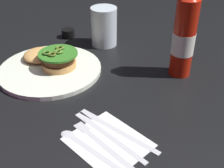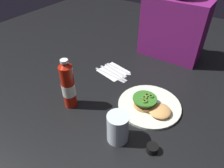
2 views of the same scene
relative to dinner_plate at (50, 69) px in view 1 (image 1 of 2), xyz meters
The scene contains 11 objects.
ground_plane 0.10m from the dinner_plate, 133.53° to the right, with size 3.00×3.00×0.00m, color black.
dinner_plate is the anchor object (origin of this frame).
burger_sandwich 0.04m from the dinner_plate, 63.00° to the right, with size 0.19×0.11×0.05m.
ketchup_bottle 0.39m from the dinner_plate, 148.32° to the right, with size 0.06×0.06×0.25m.
water_glass 0.25m from the dinner_plate, 96.34° to the right, with size 0.09×0.09×0.13m, color silver.
condiment_cup 0.25m from the dinner_plate, 62.01° to the right, with size 0.05×0.05×0.03m, color black.
napkin 0.34m from the dinner_plate, 153.85° to the left, with size 0.16×0.14×0.00m, color white.
steak_knife 0.31m from the dinner_plate, 159.48° to the left, with size 0.22×0.04×0.00m.
butter_knife 0.31m from the dinner_plate, 155.15° to the left, with size 0.21×0.06×0.00m.
fork_utensil 0.33m from the dinner_plate, 150.91° to the left, with size 0.18×0.06×0.00m.
spoon_utensil 0.33m from the dinner_plate, 145.35° to the left, with size 0.19×0.04×0.00m.
Camera 1 is at (-0.49, 0.60, 0.44)m, focal length 47.01 mm.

